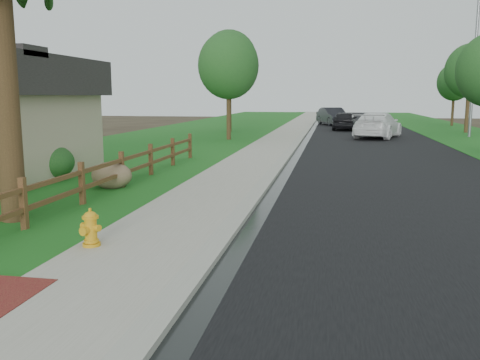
% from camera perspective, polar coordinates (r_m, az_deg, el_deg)
% --- Properties ---
extents(ground, '(120.00, 120.00, 0.00)m').
position_cam_1_polar(ground, '(7.06, -10.41, -13.01)').
color(ground, '#31251A').
extents(road, '(8.00, 90.00, 0.02)m').
position_cam_1_polar(road, '(41.24, 13.44, 5.44)').
color(road, black).
rests_on(road, ground).
extents(curb, '(0.40, 90.00, 0.12)m').
position_cam_1_polar(curb, '(41.22, 7.58, 5.68)').
color(curb, gray).
rests_on(curb, ground).
extents(wet_gutter, '(0.50, 90.00, 0.00)m').
position_cam_1_polar(wet_gutter, '(41.21, 8.07, 5.62)').
color(wet_gutter, black).
rests_on(wet_gutter, road).
extents(sidewalk, '(2.20, 90.00, 0.10)m').
position_cam_1_polar(sidewalk, '(41.30, 5.77, 5.71)').
color(sidewalk, '#9B9887').
rests_on(sidewalk, ground).
extents(grass_strip, '(1.60, 90.00, 0.06)m').
position_cam_1_polar(grass_strip, '(41.50, 3.14, 5.73)').
color(grass_strip, '#1D5F1B').
rests_on(grass_strip, ground).
extents(lawn_near, '(9.00, 90.00, 0.04)m').
position_cam_1_polar(lawn_near, '(42.46, -3.87, 5.80)').
color(lawn_near, '#1D5F1B').
rests_on(lawn_near, ground).
extents(verge_far, '(6.00, 90.00, 0.04)m').
position_cam_1_polar(verge_far, '(42.18, 22.88, 5.06)').
color(verge_far, '#1D5F1B').
rests_on(verge_far, ground).
extents(ranch_fence, '(0.12, 16.92, 1.10)m').
position_cam_1_polar(ranch_fence, '(14.00, -15.08, 0.63)').
color(ranch_fence, '#452217').
rests_on(ranch_fence, ground).
extents(fire_hydrant, '(0.44, 0.36, 0.67)m').
position_cam_1_polar(fire_hydrant, '(9.19, -16.43, -5.26)').
color(fire_hydrant, orange).
rests_on(fire_hydrant, sidewalk).
extents(white_suv, '(3.80, 6.06, 1.64)m').
position_cam_1_polar(white_suv, '(34.00, 15.22, 5.98)').
color(white_suv, white).
rests_on(white_suv, road).
extents(dark_car_mid, '(2.15, 4.47, 1.47)m').
position_cam_1_polar(dark_car_mid, '(41.39, 11.70, 6.55)').
color(dark_car_mid, black).
rests_on(dark_car_mid, road).
extents(dark_car_far, '(3.24, 5.18, 1.61)m').
position_cam_1_polar(dark_car_far, '(48.02, 10.38, 7.04)').
color(dark_car_far, black).
rests_on(dark_car_far, road).
extents(streetlight, '(2.10, 0.78, 9.27)m').
position_cam_1_polar(streetlight, '(36.49, 24.64, 12.62)').
color(streetlight, gray).
rests_on(streetlight, ground).
extents(boulder, '(1.35, 1.11, 0.80)m').
position_cam_1_polar(boulder, '(15.18, -14.22, 0.50)').
color(boulder, brown).
rests_on(boulder, ground).
extents(shrub_b, '(2.25, 2.25, 1.20)m').
position_cam_1_polar(shrub_b, '(17.17, -20.90, 1.85)').
color(shrub_b, '#17431B').
rests_on(shrub_b, ground).
extents(tree_near_left, '(3.68, 3.68, 6.52)m').
position_cam_1_polar(tree_near_left, '(31.30, -1.30, 12.72)').
color(tree_near_left, '#3C2C18').
rests_on(tree_near_left, ground).
extents(tree_mid_left, '(4.18, 4.18, 7.47)m').
position_cam_1_polar(tree_mid_left, '(38.27, -1.22, 13.12)').
color(tree_mid_left, '#3C2C18').
rests_on(tree_mid_left, ground).
extents(tree_mid_right, '(3.54, 3.54, 6.42)m').
position_cam_1_polar(tree_mid_right, '(40.79, 24.42, 11.08)').
color(tree_mid_right, '#3C2C18').
rests_on(tree_mid_right, ground).
extents(tree_far_right, '(3.02, 3.02, 5.58)m').
position_cam_1_polar(tree_far_right, '(49.75, 22.95, 10.08)').
color(tree_far_right, '#3C2C18').
rests_on(tree_far_right, ground).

